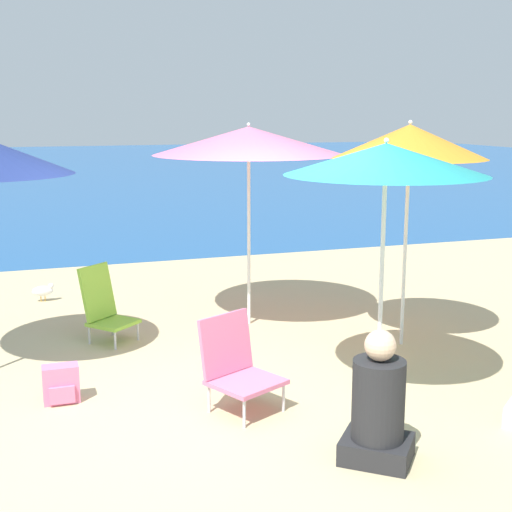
{
  "coord_description": "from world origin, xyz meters",
  "views": [
    {
      "loc": [
        -1.52,
        -5.28,
        2.36
      ],
      "look_at": [
        0.62,
        1.04,
        1.0
      ],
      "focal_mm": 50.0,
      "sensor_mm": 36.0,
      "label": 1
    }
  ],
  "objects_px": {
    "beach_umbrella_orange": "(410,142)",
    "beach_umbrella_pink": "(249,141)",
    "seagull": "(43,291)",
    "beach_umbrella_teal": "(386,160)",
    "backpack_pink": "(61,384)",
    "person_seated_near": "(378,408)",
    "beach_chair_lime": "(104,306)",
    "beach_chair_pink": "(236,364)"
  },
  "relations": [
    {
      "from": "beach_umbrella_teal",
      "to": "backpack_pink",
      "type": "xyz_separation_m",
      "value": [
        -2.52,
        0.75,
        -1.83
      ]
    },
    {
      "from": "beach_umbrella_pink",
      "to": "beach_chair_lime",
      "type": "relative_size",
      "value": 2.82
    },
    {
      "from": "beach_umbrella_pink",
      "to": "beach_chair_lime",
      "type": "height_order",
      "value": "beach_umbrella_pink"
    },
    {
      "from": "seagull",
      "to": "beach_umbrella_pink",
      "type": "bearing_deg",
      "value": -38.94
    },
    {
      "from": "beach_umbrella_teal",
      "to": "beach_chair_lime",
      "type": "relative_size",
      "value": 2.72
    },
    {
      "from": "beach_umbrella_pink",
      "to": "seagull",
      "type": "distance_m",
      "value": 3.37
    },
    {
      "from": "beach_umbrella_orange",
      "to": "beach_umbrella_pink",
      "type": "bearing_deg",
      "value": 136.57
    },
    {
      "from": "person_seated_near",
      "to": "seagull",
      "type": "distance_m",
      "value": 5.46
    },
    {
      "from": "beach_chair_pink",
      "to": "beach_chair_lime",
      "type": "distance_m",
      "value": 2.24
    },
    {
      "from": "beach_chair_lime",
      "to": "person_seated_near",
      "type": "relative_size",
      "value": 0.85
    },
    {
      "from": "beach_umbrella_orange",
      "to": "seagull",
      "type": "bearing_deg",
      "value": 139.33
    },
    {
      "from": "beach_umbrella_orange",
      "to": "seagull",
      "type": "height_order",
      "value": "beach_umbrella_orange"
    },
    {
      "from": "beach_umbrella_orange",
      "to": "seagull",
      "type": "relative_size",
      "value": 8.45
    },
    {
      "from": "person_seated_near",
      "to": "beach_umbrella_teal",
      "type": "bearing_deg",
      "value": 11.18
    },
    {
      "from": "person_seated_near",
      "to": "seagull",
      "type": "height_order",
      "value": "person_seated_near"
    },
    {
      "from": "beach_chair_pink",
      "to": "backpack_pink",
      "type": "relative_size",
      "value": 2.41
    },
    {
      "from": "beach_umbrella_teal",
      "to": "seagull",
      "type": "distance_m",
      "value": 5.16
    },
    {
      "from": "beach_umbrella_pink",
      "to": "seagull",
      "type": "bearing_deg",
      "value": 141.06
    },
    {
      "from": "beach_chair_pink",
      "to": "beach_umbrella_pink",
      "type": "bearing_deg",
      "value": 43.22
    },
    {
      "from": "beach_umbrella_teal",
      "to": "person_seated_near",
      "type": "height_order",
      "value": "beach_umbrella_teal"
    },
    {
      "from": "beach_chair_lime",
      "to": "beach_chair_pink",
      "type": "bearing_deg",
      "value": -110.11
    },
    {
      "from": "beach_chair_pink",
      "to": "backpack_pink",
      "type": "distance_m",
      "value": 1.47
    },
    {
      "from": "beach_chair_lime",
      "to": "seagull",
      "type": "relative_size",
      "value": 2.95
    },
    {
      "from": "beach_umbrella_teal",
      "to": "person_seated_near",
      "type": "bearing_deg",
      "value": -118.58
    },
    {
      "from": "beach_chair_lime",
      "to": "beach_umbrella_pink",
      "type": "bearing_deg",
      "value": -37.46
    },
    {
      "from": "person_seated_near",
      "to": "seagull",
      "type": "relative_size",
      "value": 3.47
    },
    {
      "from": "beach_chair_pink",
      "to": "seagull",
      "type": "bearing_deg",
      "value": 82.65
    },
    {
      "from": "beach_umbrella_teal",
      "to": "person_seated_near",
      "type": "relative_size",
      "value": 2.31
    },
    {
      "from": "backpack_pink",
      "to": "person_seated_near",
      "type": "bearing_deg",
      "value": -40.96
    },
    {
      "from": "beach_umbrella_teal",
      "to": "beach_umbrella_pink",
      "type": "relative_size",
      "value": 0.96
    },
    {
      "from": "beach_umbrella_orange",
      "to": "beach_chair_lime",
      "type": "height_order",
      "value": "beach_umbrella_orange"
    },
    {
      "from": "beach_umbrella_orange",
      "to": "seagull",
      "type": "distance_m",
      "value": 4.9
    },
    {
      "from": "beach_umbrella_orange",
      "to": "beach_umbrella_pink",
      "type": "distance_m",
      "value": 1.74
    },
    {
      "from": "beach_umbrella_orange",
      "to": "beach_chair_pink",
      "type": "height_order",
      "value": "beach_umbrella_orange"
    },
    {
      "from": "person_seated_near",
      "to": "backpack_pink",
      "type": "distance_m",
      "value": 2.64
    },
    {
      "from": "beach_umbrella_orange",
      "to": "backpack_pink",
      "type": "bearing_deg",
      "value": -173.01
    },
    {
      "from": "beach_umbrella_orange",
      "to": "beach_umbrella_pink",
      "type": "xyz_separation_m",
      "value": [
        -1.26,
        1.19,
        -0.02
      ]
    },
    {
      "from": "beach_chair_lime",
      "to": "seagull",
      "type": "bearing_deg",
      "value": 65.87
    },
    {
      "from": "beach_umbrella_teal",
      "to": "beach_chair_lime",
      "type": "height_order",
      "value": "beach_umbrella_teal"
    },
    {
      "from": "beach_chair_lime",
      "to": "backpack_pink",
      "type": "height_order",
      "value": "beach_chair_lime"
    },
    {
      "from": "beach_chair_lime",
      "to": "backpack_pink",
      "type": "xyz_separation_m",
      "value": [
        -0.55,
        -1.52,
        -0.22
      ]
    },
    {
      "from": "beach_umbrella_orange",
      "to": "backpack_pink",
      "type": "relative_size",
      "value": 7.24
    }
  ]
}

